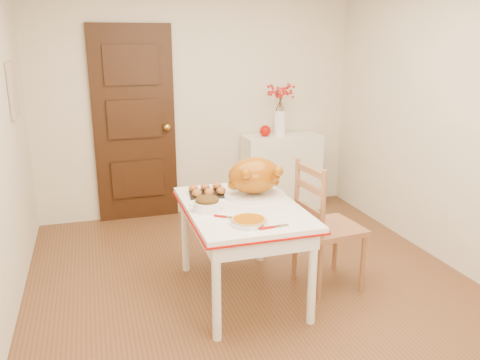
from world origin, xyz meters
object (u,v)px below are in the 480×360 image
object	(u,v)px
kitchen_table	(242,251)
pumpkin_pie	(249,220)
turkey_platter	(255,178)
sideboard	(281,172)
chair_oak	(330,225)

from	to	relation	value
kitchen_table	pumpkin_pie	world-z (taller)	pumpkin_pie
kitchen_table	pumpkin_pie	distance (m)	0.54
turkey_platter	sideboard	bearing A→B (deg)	82.17
sideboard	turkey_platter	size ratio (longest dim) A/B	1.82
sideboard	chair_oak	size ratio (longest dim) A/B	0.85
kitchen_table	turkey_platter	xyz separation A→B (m)	(0.16, 0.18, 0.51)
sideboard	kitchen_table	size ratio (longest dim) A/B	0.71
turkey_platter	kitchen_table	bearing A→B (deg)	-110.47
sideboard	pumpkin_pie	xyz separation A→B (m)	(-1.10, -2.15, 0.32)
kitchen_table	turkey_platter	world-z (taller)	turkey_platter
turkey_platter	pumpkin_pie	xyz separation A→B (m)	(-0.23, -0.55, -0.12)
sideboard	pumpkin_pie	size ratio (longest dim) A/B	3.58
chair_oak	pumpkin_pie	size ratio (longest dim) A/B	4.22
chair_oak	turkey_platter	bearing A→B (deg)	61.52
sideboard	kitchen_table	bearing A→B (deg)	-120.03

